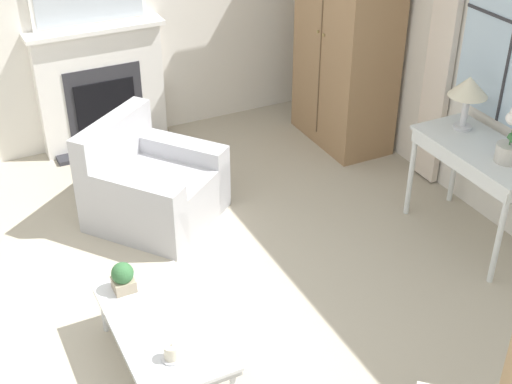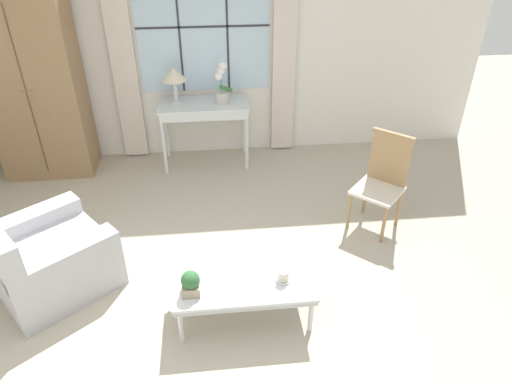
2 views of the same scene
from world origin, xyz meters
name	(u,v)px [view 2 (image 2 of 2)]	position (x,y,z in m)	size (l,w,h in m)	color
ground_plane	(218,313)	(0.00, 0.00, 0.00)	(14.00, 14.00, 0.00)	#B2A893
wall_back_windowed	(204,47)	(0.00, 3.02, 1.40)	(7.20, 0.14, 2.80)	silver
armoire	(33,80)	(-1.98, 2.67, 1.18)	(1.11, 0.62, 2.35)	#93704C
console_table	(204,110)	(-0.05, 2.67, 0.73)	(1.11, 0.54, 0.82)	silver
table_lamp	(174,76)	(-0.38, 2.73, 1.15)	(0.31, 0.31, 0.43)	silver
potted_orchid	(221,87)	(0.18, 2.67, 1.02)	(0.22, 0.18, 0.50)	#BCB7AD
armchair_upholstered	(47,260)	(-1.46, 0.50, 0.28)	(1.28, 1.28, 0.84)	#B2B2B7
side_chair_wooden	(383,177)	(1.73, 1.12, 0.57)	(0.62, 0.62, 1.01)	beige
coffee_table	(244,283)	(0.22, -0.02, 0.33)	(1.11, 0.58, 0.38)	silver
potted_plant_small	(191,283)	(-0.19, -0.12, 0.48)	(0.14, 0.14, 0.20)	tan
pillar_candle	(283,276)	(0.53, -0.06, 0.42)	(0.13, 0.13, 0.11)	silver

